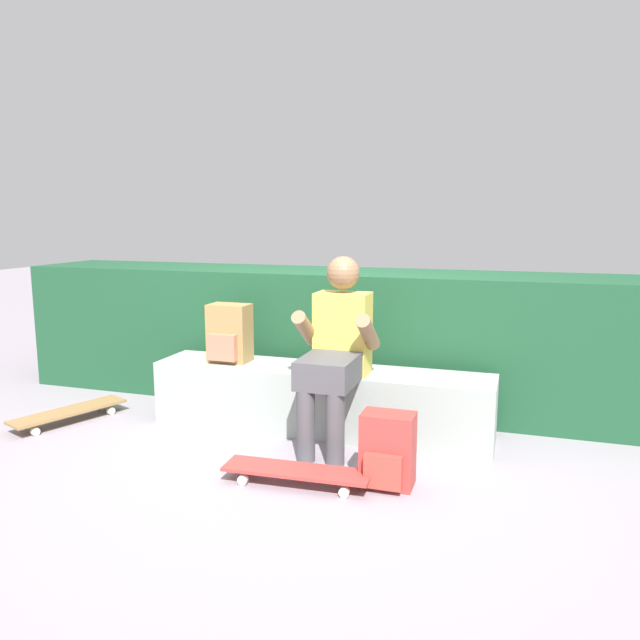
# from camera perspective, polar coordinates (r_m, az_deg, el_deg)

# --- Properties ---
(ground_plane) EXTENTS (24.00, 24.00, 0.00)m
(ground_plane) POSITION_cam_1_polar(r_m,az_deg,el_deg) (3.94, -1.49, -11.65)
(ground_plane) COLOR gray
(bench_main) EXTENTS (2.28, 0.43, 0.43)m
(bench_main) POSITION_cam_1_polar(r_m,az_deg,el_deg) (4.15, -0.01, -7.36)
(bench_main) COLOR #97A19A
(bench_main) RESTS_ON ground
(person_skater) EXTENTS (0.49, 0.62, 1.18)m
(person_skater) POSITION_cam_1_polar(r_m,az_deg,el_deg) (3.80, 1.52, -2.46)
(person_skater) COLOR gold
(person_skater) RESTS_ON ground
(skateboard_near_person) EXTENTS (0.81, 0.24, 0.09)m
(skateboard_near_person) POSITION_cam_1_polar(r_m,az_deg,el_deg) (3.40, -2.18, -13.86)
(skateboard_near_person) COLOR #BC3833
(skateboard_near_person) RESTS_ON ground
(skateboard_beside_bench) EXTENTS (0.47, 0.82, 0.09)m
(skateboard_beside_bench) POSITION_cam_1_polar(r_m,az_deg,el_deg) (4.69, -22.25, -7.90)
(skateboard_beside_bench) COLOR olive
(skateboard_beside_bench) RESTS_ON ground
(backpack_on_bench) EXTENTS (0.28, 0.23, 0.40)m
(backpack_on_bench) POSITION_cam_1_polar(r_m,az_deg,el_deg) (4.29, -8.42, -1.29)
(backpack_on_bench) COLOR #A37A47
(backpack_on_bench) RESTS_ON bench_main
(backpack_on_ground) EXTENTS (0.28, 0.23, 0.40)m
(backpack_on_ground) POSITION_cam_1_polar(r_m,az_deg,el_deg) (3.36, 6.27, -11.99)
(backpack_on_ground) COLOR #B23833
(backpack_on_ground) RESTS_ON ground
(hedge_row) EXTENTS (4.89, 0.78, 1.01)m
(hedge_row) POSITION_cam_1_polar(r_m,az_deg,el_deg) (4.82, 0.34, -1.39)
(hedge_row) COLOR #1B492C
(hedge_row) RESTS_ON ground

